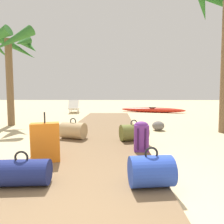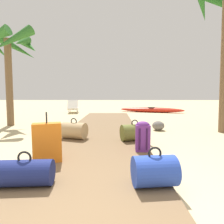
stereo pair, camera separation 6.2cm
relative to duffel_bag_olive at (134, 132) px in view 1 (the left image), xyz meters
The scene contains 14 objects.
ground_plane 1.09m from the duffel_bag_olive, 143.01° to the left, with size 60.00×60.00×0.00m, color #CCB789.
boardwalk 1.80m from the duffel_bag_olive, 118.21° to the left, with size 2.12×9.35×0.08m, color brown.
duffel_bag_olive is the anchor object (origin of this frame).
backpack_purple 0.82m from the duffel_bag_olive, 85.41° to the right, with size 0.28×0.24×0.57m.
duffel_bag_navy 2.68m from the duffel_bag_olive, 125.06° to the right, with size 0.66×0.36×0.42m.
duffel_bag_blue 2.18m from the duffel_bag_olive, 90.03° to the right, with size 0.54×0.42×0.48m.
suitcase_orange 2.10m from the duffel_bag_olive, 137.85° to the right, with size 0.48×0.34×0.81m.
duffel_bag_tan 1.47m from the duffel_bag_olive, behind, with size 0.68×0.56×0.51m.
palm_tree_near_left 5.57m from the duffel_bag_olive, 149.02° to the left, with size 2.16×2.34×3.54m.
lounge_chair 7.74m from the duffel_bag_olive, 113.07° to the left, with size 0.84×1.61×0.80m.
kayak 7.73m from the duffel_bag_olive, 75.98° to the left, with size 4.00×1.72×0.32m.
rock_left_far 2.82m from the duffel_bag_olive, 149.88° to the left, with size 0.37×0.37×0.22m, color gray.
rock_left_mid 3.24m from the duffel_bag_olive, 147.16° to the left, with size 0.16×0.16×0.12m, color gray.
rock_right_near 1.89m from the duffel_bag_olive, 60.05° to the left, with size 0.39×0.39×0.30m, color slate.
Camera 1 is at (0.43, -1.19, 1.17)m, focal length 29.77 mm.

